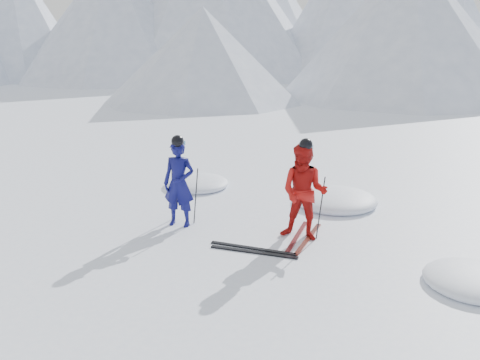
% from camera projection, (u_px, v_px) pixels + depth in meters
% --- Properties ---
extents(ground, '(160.00, 160.00, 0.00)m').
position_uv_depth(ground, '(327.00, 260.00, 9.23)').
color(ground, white).
rests_on(ground, ground).
extents(skier_blue, '(0.76, 0.58, 1.85)m').
position_uv_depth(skier_blue, '(179.00, 184.00, 10.66)').
color(skier_blue, '#0E0F54').
rests_on(skier_blue, ground).
extents(skier_red, '(1.03, 0.85, 1.94)m').
position_uv_depth(skier_red, '(304.00, 192.00, 9.94)').
color(skier_red, '#AC110D').
rests_on(skier_red, ground).
extents(pole_blue_left, '(0.12, 0.09, 1.23)m').
position_uv_depth(pole_blue_left, '(172.00, 194.00, 11.01)').
color(pole_blue_left, black).
rests_on(pole_blue_left, ground).
extents(pole_blue_right, '(0.12, 0.07, 1.23)m').
position_uv_depth(pole_blue_right, '(196.00, 196.00, 10.85)').
color(pole_blue_right, black).
rests_on(pole_blue_right, ground).
extents(pole_red_left, '(0.13, 0.10, 1.29)m').
position_uv_depth(pole_red_left, '(294.00, 202.00, 10.38)').
color(pole_red_left, black).
rests_on(pole_red_left, ground).
extents(pole_red_right, '(0.13, 0.09, 1.29)m').
position_uv_depth(pole_red_right, '(321.00, 208.00, 10.02)').
color(pole_red_right, black).
rests_on(pole_red_right, ground).
extents(ski_worn_left, '(0.37, 1.69, 0.03)m').
position_uv_depth(ski_worn_left, '(297.00, 236.00, 10.26)').
color(ski_worn_left, black).
rests_on(ski_worn_left, ground).
extents(ski_worn_right, '(0.25, 1.70, 0.03)m').
position_uv_depth(ski_worn_right, '(308.00, 239.00, 10.15)').
color(ski_worn_right, black).
rests_on(ski_worn_right, ground).
extents(ski_loose_a, '(1.70, 0.32, 0.03)m').
position_uv_depth(ski_loose_a, '(253.00, 248.00, 9.69)').
color(ski_loose_a, black).
rests_on(ski_loose_a, ground).
extents(ski_loose_b, '(1.69, 0.38, 0.03)m').
position_uv_depth(ski_loose_b, '(254.00, 252.00, 9.52)').
color(ski_loose_b, black).
rests_on(ski_loose_b, ground).
extents(snow_lumps, '(8.70, 4.72, 0.44)m').
position_uv_depth(snow_lumps, '(312.00, 212.00, 11.74)').
color(snow_lumps, white).
rests_on(snow_lumps, ground).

